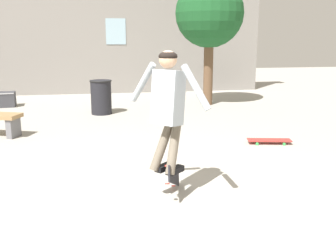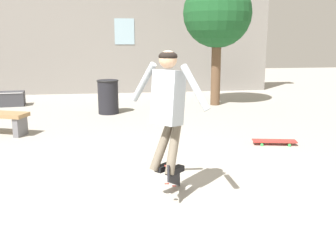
# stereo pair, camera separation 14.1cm
# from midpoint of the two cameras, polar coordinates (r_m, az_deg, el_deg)

# --- Properties ---
(ground_plane) EXTENTS (40.00, 40.00, 0.00)m
(ground_plane) POSITION_cam_midpoint_polar(r_m,az_deg,el_deg) (4.58, -4.18, -12.99)
(ground_plane) COLOR #A39E93
(building_backdrop) EXTENTS (11.78, 0.52, 5.16)m
(building_backdrop) POSITION_cam_midpoint_polar(r_m,az_deg,el_deg) (13.93, -7.54, 12.92)
(building_backdrop) COLOR gray
(building_backdrop) RESTS_ON ground_plane
(tree_right) EXTENTS (1.98, 1.98, 3.67)m
(tree_right) POSITION_cam_midpoint_polar(r_m,az_deg,el_deg) (11.25, 7.91, 15.70)
(tree_right) COLOR brown
(tree_right) RESTS_ON ground_plane
(trash_bin) EXTENTS (0.58, 0.58, 0.89)m
(trash_bin) POSITION_cam_midpoint_polar(r_m,az_deg,el_deg) (10.01, -8.71, 3.63)
(trash_bin) COLOR black
(trash_bin) RESTS_ON ground_plane
(skater) EXTENTS (0.85, 0.93, 1.47)m
(skater) POSITION_cam_midpoint_polar(r_m,az_deg,el_deg) (4.41, 0.93, 2.78)
(skater) COLOR #9EA8B2
(skateboard_flipping) EXTENTS (0.31, 0.79, 0.52)m
(skateboard_flipping) POSITION_cam_midpoint_polar(r_m,az_deg,el_deg) (4.74, 1.78, -8.57)
(skateboard_flipping) COLOR black
(skateboard_resting) EXTENTS (0.84, 0.38, 0.08)m
(skateboard_resting) POSITION_cam_midpoint_polar(r_m,az_deg,el_deg) (7.33, 16.44, -3.09)
(skateboard_resting) COLOR red
(skateboard_resting) RESTS_ON ground_plane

